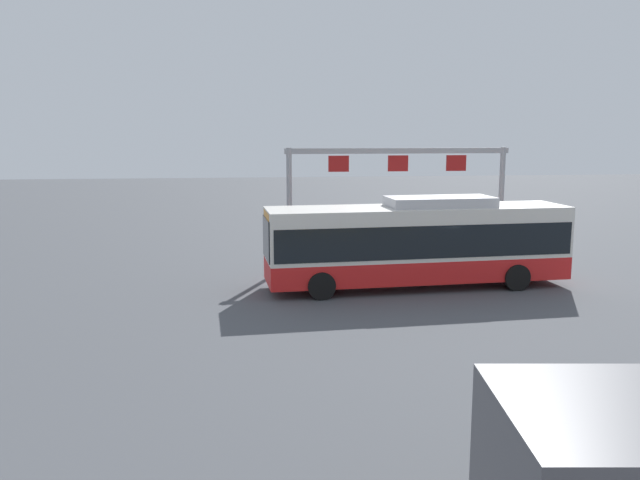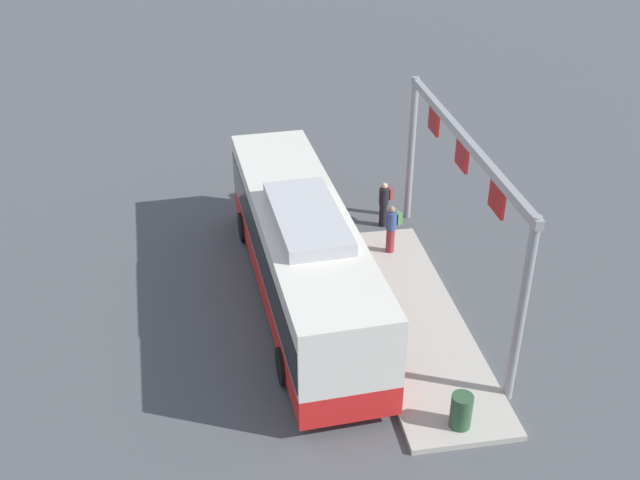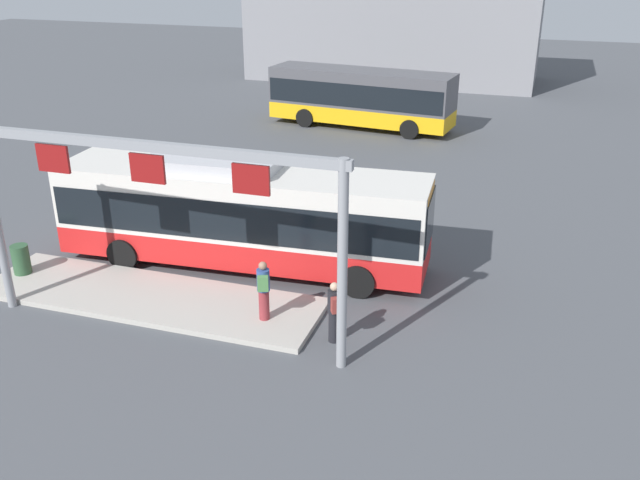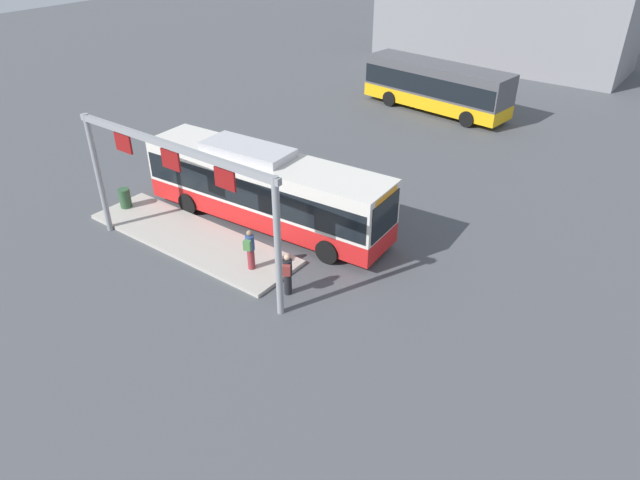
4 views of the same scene
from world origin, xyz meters
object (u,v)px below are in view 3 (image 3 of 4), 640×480
at_px(person_waiting_near, 334,311).
at_px(trash_bin, 21,259).
at_px(bus_main, 241,211).
at_px(bus_background_left, 361,95).
at_px(person_boarding, 263,289).

xyz_separation_m(person_waiting_near, trash_bin, (-10.06, 0.58, -0.28)).
bearing_deg(bus_main, bus_background_left, 89.73).
relative_size(bus_main, trash_bin, 12.89).
relative_size(person_boarding, trash_bin, 1.86).
relative_size(person_waiting_near, trash_bin, 1.86).
height_order(person_waiting_near, trash_bin, person_waiting_near).
bearing_deg(trash_bin, bus_main, 25.97).
distance_m(bus_main, bus_background_left, 18.22).
relative_size(person_boarding, person_waiting_near, 1.00).
bearing_deg(bus_main, person_waiting_near, -44.36).
xyz_separation_m(bus_background_left, trash_bin, (-4.96, -21.12, -1.17)).
bearing_deg(person_boarding, person_waiting_near, -117.99).
bearing_deg(trash_bin, bus_background_left, 76.79).
bearing_deg(person_waiting_near, bus_main, 17.15).
height_order(bus_main, person_boarding, bus_main).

